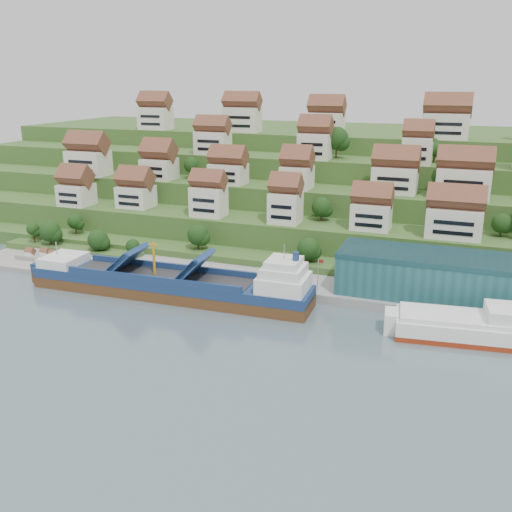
% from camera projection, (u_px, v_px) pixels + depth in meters
% --- Properties ---
extents(ground, '(300.00, 300.00, 0.00)m').
position_uv_depth(ground, '(231.00, 305.00, 131.79)').
color(ground, slate).
rests_on(ground, ground).
extents(quay, '(180.00, 14.00, 2.20)m').
position_uv_depth(quay, '(330.00, 290.00, 138.20)').
color(quay, gray).
rests_on(quay, ground).
extents(pebble_beach, '(45.00, 20.00, 1.00)m').
position_uv_depth(pebble_beach, '(59.00, 261.00, 161.71)').
color(pebble_beach, gray).
rests_on(pebble_beach, ground).
extents(hillside, '(260.00, 128.00, 31.00)m').
position_uv_depth(hillside, '(334.00, 185.00, 221.19)').
color(hillside, '#2D4C1E').
rests_on(hillside, ground).
extents(hillside_village, '(158.01, 63.97, 28.97)m').
position_uv_depth(hillside_village, '(321.00, 165.00, 177.07)').
color(hillside_village, silver).
rests_on(hillside_village, ground).
extents(hillside_trees, '(142.02, 62.88, 32.42)m').
position_uv_depth(hillside_trees, '(266.00, 195.00, 169.58)').
color(hillside_trees, '#1C4015').
rests_on(hillside_trees, ground).
extents(warehouse, '(60.00, 15.00, 10.00)m').
position_uv_depth(warehouse, '(474.00, 279.00, 127.49)').
color(warehouse, '#21575C').
rests_on(warehouse, quay).
extents(flagpole, '(1.28, 0.16, 8.00)m').
position_uv_depth(flagpole, '(318.00, 273.00, 132.63)').
color(flagpole, gray).
rests_on(flagpole, quay).
extents(beach_huts, '(14.40, 3.70, 2.20)m').
position_uv_depth(beach_huts, '(50.00, 257.00, 160.79)').
color(beach_huts, white).
rests_on(beach_huts, pebble_beach).
extents(cargo_ship, '(70.13, 12.96, 15.38)m').
position_uv_depth(cargo_ship, '(176.00, 285.00, 136.04)').
color(cargo_ship, '#513118').
rests_on(cargo_ship, ground).
extents(second_ship, '(28.86, 13.60, 8.07)m').
position_uv_depth(second_ship, '(470.00, 328.00, 114.27)').
color(second_ship, maroon).
rests_on(second_ship, ground).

